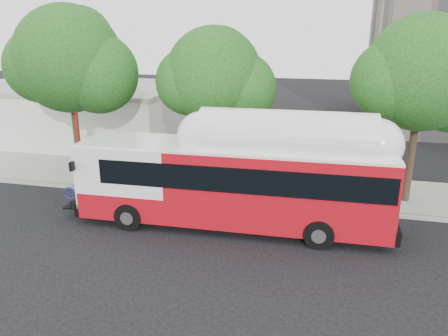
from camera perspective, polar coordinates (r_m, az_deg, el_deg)
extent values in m
plane|color=black|center=(18.94, -2.82, -8.77)|extent=(120.00, 120.00, 0.00)
cube|color=gray|center=(24.71, 1.30, -1.97)|extent=(60.00, 5.00, 0.15)
cube|color=gray|center=(22.35, -0.08, -4.20)|extent=(60.00, 0.30, 0.15)
cube|color=maroon|center=(23.17, -7.34, -3.51)|extent=(10.00, 0.32, 0.16)
cylinder|color=#2D2116|center=(26.29, -18.78, 5.02)|extent=(0.36, 0.36, 6.08)
sphere|color=#163E11|center=(25.76, -19.65, 13.27)|extent=(5.80, 5.80, 5.80)
sphere|color=#163E11|center=(25.18, -16.09, 11.78)|extent=(4.35, 4.35, 4.35)
cylinder|color=#2D2116|center=(23.68, -1.28, 3.83)|extent=(0.36, 0.36, 5.44)
sphere|color=#163E11|center=(23.08, -1.34, 12.04)|extent=(5.00, 5.00, 5.00)
sphere|color=#163E11|center=(23.06, 2.16, 10.32)|extent=(3.75, 3.75, 3.75)
cylinder|color=#2D2116|center=(23.14, 23.35, 2.40)|extent=(0.36, 0.36, 5.76)
sphere|color=#163E11|center=(22.53, 24.50, 11.23)|extent=(5.40, 5.40, 5.40)
cube|color=silver|center=(36.16, -18.45, 6.74)|extent=(16.00, 10.00, 4.00)
cube|color=gray|center=(35.84, -18.79, 10.02)|extent=(16.20, 10.20, 0.30)
cube|color=#B10C17|center=(19.03, 1.09, -2.03)|extent=(13.44, 3.17, 3.23)
cube|color=black|center=(18.71, 2.78, -0.23)|extent=(12.10, 3.21, 1.06)
cube|color=white|center=(18.52, 1.12, 2.80)|extent=(13.44, 3.08, 0.11)
cube|color=white|center=(18.17, 8.06, 3.27)|extent=(7.18, 2.37, 0.61)
cube|color=black|center=(22.04, -17.98, -4.11)|extent=(0.93, 2.03, 0.07)
imported|color=navy|center=(21.85, -18.12, -2.81)|extent=(0.71, 1.93, 1.01)
cylinder|color=red|center=(25.50, -18.37, 2.57)|extent=(0.13, 0.13, 4.26)
cube|color=black|center=(25.03, -18.87, 7.50)|extent=(0.05, 0.43, 0.27)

